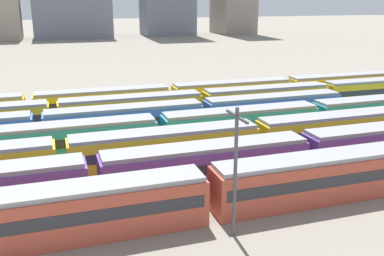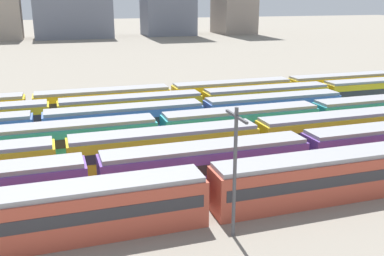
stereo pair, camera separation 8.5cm
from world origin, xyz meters
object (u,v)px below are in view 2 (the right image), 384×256
object	(u,v)px
train_track_0	(208,193)
train_track_2	(257,139)
train_track_5	(325,95)
train_track_4	(125,122)
train_track_3	(314,118)
catenary_pole_0	(235,167)
train_track_6	(289,89)
train_track_1	(304,153)

from	to	relation	value
train_track_0	train_track_2	world-z (taller)	same
train_track_5	train_track_4	bearing A→B (deg)	-170.18
train_track_3	train_track_5	xyz separation A→B (m)	(8.47, 10.40, 0.00)
train_track_4	catenary_pole_0	bearing A→B (deg)	-82.27
train_track_4	train_track_0	bearing A→B (deg)	-83.10
train_track_2	catenary_pole_0	xyz separation A→B (m)	(-8.28, -13.46, 3.13)
catenary_pole_0	train_track_5	bearing A→B (deg)	47.30
train_track_0	train_track_6	distance (m)	39.75
train_track_3	train_track_2	bearing A→B (deg)	-152.68
train_track_0	train_track_3	bearing A→B (deg)	39.29
train_track_0	catenary_pole_0	distance (m)	4.44
catenary_pole_0	train_track_2	bearing A→B (deg)	58.41
train_track_1	train_track_3	xyz separation A→B (m)	(7.88, 10.40, 0.00)
train_track_2	train_track_4	bearing A→B (deg)	137.92
train_track_0	train_track_3	world-z (taller)	same
train_track_1	train_track_6	size ratio (longest dim) A/B	0.66
train_track_3	catenary_pole_0	bearing A→B (deg)	-134.51
train_track_3	train_track_6	distance (m)	16.56
train_track_1	train_track_2	distance (m)	5.64
train_track_4	train_track_5	bearing A→B (deg)	9.82
train_track_0	train_track_5	distance (m)	37.87
train_track_0	catenary_pole_0	xyz separation A→B (m)	(0.72, -3.06, 3.13)
train_track_2	train_track_1	bearing A→B (deg)	-67.17
train_track_2	train_track_4	distance (m)	15.52
train_track_4	train_track_6	bearing A→B (deg)	20.96
train_track_0	train_track_4	size ratio (longest dim) A/B	1.34
train_track_1	catenary_pole_0	world-z (taller)	catenary_pole_0
train_track_5	catenary_pole_0	world-z (taller)	catenary_pole_0
train_track_2	train_track_3	world-z (taller)	same
train_track_3	train_track_6	world-z (taller)	same
train_track_3	train_track_5	size ratio (longest dim) A/B	1.00
train_track_2	catenary_pole_0	world-z (taller)	catenary_pole_0
train_track_1	train_track_2	size ratio (longest dim) A/B	1.00
catenary_pole_0	train_track_1	bearing A→B (deg)	38.28
train_track_3	train_track_4	bearing A→B (deg)	166.45
train_track_5	train_track_1	bearing A→B (deg)	-128.16
train_track_1	train_track_5	world-z (taller)	same
train_track_2	train_track_5	xyz separation A→B (m)	(18.53, 15.60, 0.00)
train_track_2	train_track_3	size ratio (longest dim) A/B	0.66
train_track_4	train_track_5	xyz separation A→B (m)	(30.05, 5.20, 0.00)
train_track_6	catenary_pole_0	size ratio (longest dim) A/B	12.50
train_track_4	train_track_6	size ratio (longest dim) A/B	0.50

